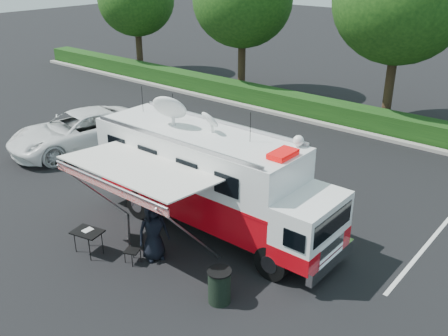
{
  "coord_description": "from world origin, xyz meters",
  "views": [
    {
      "loc": [
        8.89,
        -10.24,
        8.04
      ],
      "look_at": [
        0.0,
        0.5,
        1.9
      ],
      "focal_mm": 40.0,
      "sensor_mm": 36.0,
      "label": 1
    }
  ],
  "objects_px": {
    "trash_bin": "(219,286)",
    "folding_table": "(87,233)",
    "command_truck": "(212,179)",
    "white_suv": "(81,149)"
  },
  "relations": [
    {
      "from": "white_suv",
      "to": "folding_table",
      "type": "xyz_separation_m",
      "value": [
        7.05,
        -4.75,
        0.67
      ]
    },
    {
      "from": "trash_bin",
      "to": "folding_table",
      "type": "bearing_deg",
      "value": -170.24
    },
    {
      "from": "white_suv",
      "to": "folding_table",
      "type": "bearing_deg",
      "value": -23.49
    },
    {
      "from": "command_truck",
      "to": "trash_bin",
      "type": "height_order",
      "value": "command_truck"
    },
    {
      "from": "command_truck",
      "to": "trash_bin",
      "type": "bearing_deg",
      "value": -46.21
    },
    {
      "from": "white_suv",
      "to": "folding_table",
      "type": "relative_size",
      "value": 6.26
    },
    {
      "from": "white_suv",
      "to": "trash_bin",
      "type": "height_order",
      "value": "trash_bin"
    },
    {
      "from": "command_truck",
      "to": "folding_table",
      "type": "bearing_deg",
      "value": -118.35
    },
    {
      "from": "command_truck",
      "to": "white_suv",
      "type": "bearing_deg",
      "value": 170.84
    },
    {
      "from": "command_truck",
      "to": "white_suv",
      "type": "relative_size",
      "value": 1.37
    }
  ]
}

